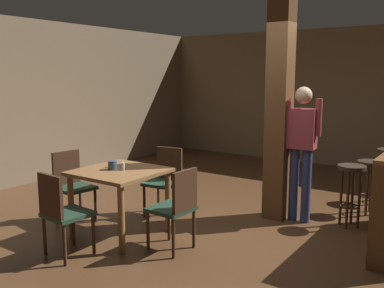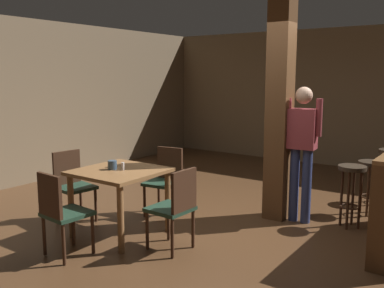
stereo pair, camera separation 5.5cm
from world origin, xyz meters
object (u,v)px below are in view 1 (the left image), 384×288
(salt_shaker, at_px, (123,166))
(chair_west, at_px, (72,183))
(dining_table, at_px, (120,181))
(chair_south, at_px, (61,211))
(standing_person, at_px, (302,144))
(bar_stool_mid, at_px, (370,174))
(bar_stool_near, at_px, (351,181))
(napkin_cup, at_px, (113,165))
(chair_east, at_px, (176,205))
(chair_north, at_px, (165,178))

(salt_shaker, bearing_deg, chair_west, -178.65)
(dining_table, relative_size, chair_south, 1.05)
(standing_person, bearing_deg, chair_west, -145.46)
(dining_table, xyz_separation_m, bar_stool_mid, (2.22, 2.46, -0.10))
(bar_stool_near, distance_m, bar_stool_mid, 0.67)
(standing_person, relative_size, bar_stool_near, 2.22)
(salt_shaker, xyz_separation_m, bar_stool_near, (2.10, 1.79, -0.25))
(dining_table, distance_m, salt_shaker, 0.19)
(chair_west, height_order, standing_person, standing_person)
(chair_west, height_order, bar_stool_near, chair_west)
(chair_west, height_order, napkin_cup, chair_west)
(salt_shaker, relative_size, bar_stool_mid, 0.13)
(bar_stool_mid, bearing_deg, dining_table, -132.16)
(chair_east, height_order, salt_shaker, chair_east)
(chair_east, relative_size, napkin_cup, 8.54)
(napkin_cup, bearing_deg, bar_stool_near, 39.35)
(chair_west, height_order, chair_south, same)
(chair_south, xyz_separation_m, bar_stool_mid, (2.24, 3.28, 0.04))
(chair_south, bearing_deg, chair_north, 90.02)
(chair_south, relative_size, salt_shaker, 9.63)
(chair_south, height_order, standing_person, standing_person)
(chair_north, relative_size, chair_south, 1.00)
(salt_shaker, bearing_deg, chair_east, -1.72)
(chair_north, xyz_separation_m, chair_east, (0.85, -0.89, 0.00))
(napkin_cup, xyz_separation_m, bar_stool_near, (2.23, 1.83, -0.25))
(chair_east, height_order, bar_stool_near, chair_east)
(chair_north, height_order, salt_shaker, chair_north)
(chair_west, distance_m, bar_stool_mid, 3.93)
(chair_east, bearing_deg, dining_table, 178.91)
(napkin_cup, xyz_separation_m, bar_stool_mid, (2.30, 2.49, -0.28))
(standing_person, bearing_deg, chair_east, -113.84)
(dining_table, relative_size, chair_north, 1.05)
(bar_stool_mid, bearing_deg, chair_north, -144.81)
(chair_south, bearing_deg, chair_west, 135.26)
(dining_table, distance_m, bar_stool_near, 2.80)
(dining_table, xyz_separation_m, napkin_cup, (-0.08, -0.03, 0.19))
(salt_shaker, bearing_deg, bar_stool_mid, 48.41)
(chair_north, bearing_deg, salt_shaker, -85.44)
(salt_shaker, bearing_deg, chair_south, -94.70)
(chair_south, distance_m, napkin_cup, 0.86)
(dining_table, distance_m, napkin_cup, 0.21)
(dining_table, height_order, chair_west, chair_west)
(chair_west, distance_m, chair_east, 1.67)
(chair_north, bearing_deg, napkin_cup, -93.85)
(chair_north, bearing_deg, dining_table, -88.77)
(chair_north, height_order, bar_stool_near, chair_north)
(chair_north, xyz_separation_m, standing_person, (1.58, 0.76, 0.50))
(chair_west, xyz_separation_m, bar_stool_mid, (3.06, 2.47, 0.04))
(chair_west, bearing_deg, bar_stool_near, 31.18)
(standing_person, bearing_deg, napkin_cup, -134.48)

